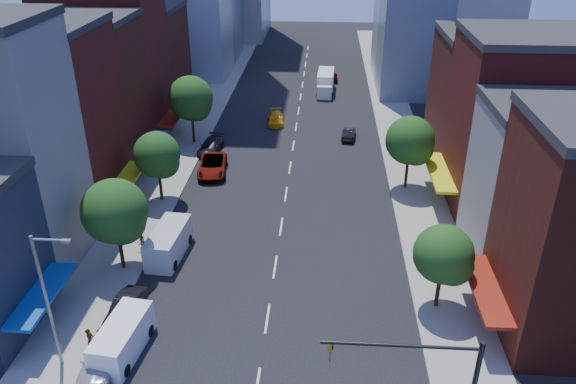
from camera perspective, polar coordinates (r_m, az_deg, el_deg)
name	(u,v)px	position (r m, az deg, el deg)	size (l,w,h in m)	color
sidewalk_left	(193,130)	(69.90, -9.61, 6.26)	(5.00, 120.00, 0.15)	gray
sidewalk_right	(399,135)	(68.69, 11.26, 5.72)	(5.00, 120.00, 0.15)	gray
bldg_left_2	(39,123)	(52.96, -23.97, 6.41)	(12.00, 9.00, 16.00)	#5A1815
bldg_left_3	(79,98)	(60.33, -20.44, 8.96)	(12.00, 8.00, 15.00)	#4E1A13
bldg_left_4	(108,66)	(67.59, -17.84, 12.13)	(12.00, 9.00, 17.00)	#5A1815
bldg_left_5	(136,62)	(76.71, -15.19, 12.66)	(12.00, 10.00, 13.00)	#4E1A13
bldg_right_1	(559,188)	(46.29, 25.82, 0.38)	(12.00, 8.00, 12.00)	#BCB6AD
bldg_right_2	(526,126)	(53.48, 22.99, 6.22)	(12.00, 10.00, 15.00)	#5A1815
bldg_right_3	(494,100)	(62.79, 20.20, 8.72)	(12.00, 10.00, 13.00)	#4E1A13
streetlight	(48,295)	(34.81, -23.17, -9.56)	(2.25, 0.25, 9.00)	slate
tree_left_near	(117,214)	(42.38, -17.00, -2.14)	(4.80, 4.80, 7.30)	black
tree_left_mid	(158,157)	(51.82, -13.02, 3.53)	(4.20, 4.20, 6.65)	black
tree_left_far	(192,100)	(64.20, -9.74, 9.19)	(5.00, 5.00, 7.75)	black
tree_right_near	(446,257)	(38.47, 15.73, -6.38)	(4.00, 4.00, 6.20)	black
tree_right_far	(412,143)	(53.87, 12.44, 4.93)	(4.60, 4.60, 7.20)	black
parked_car_front	(100,357)	(36.57, -18.56, -15.63)	(1.93, 4.80, 1.63)	#B3B2B7
parked_car_second	(126,308)	(39.89, -16.18, -11.27)	(1.51, 4.32, 1.42)	black
parked_car_third	(213,166)	(58.02, -7.68, 2.67)	(2.75, 5.96, 1.66)	#999999
parked_car_rear	(211,146)	(63.13, -7.86, 4.65)	(1.99, 4.90, 1.42)	black
cargo_van_near	(121,340)	(36.90, -16.57, -14.25)	(2.67, 5.38, 2.20)	white
cargo_van_far	(168,244)	(44.98, -12.10, -5.15)	(2.64, 5.66, 2.34)	silver
taxi	(276,118)	(71.02, -1.26, 7.50)	(1.87, 4.60, 1.33)	#FAAC0D
traffic_car_oncoming	(349,133)	(66.67, 6.19, 5.95)	(1.35, 3.87, 1.27)	black
traffic_car_far	(333,76)	(89.20, 4.55, 11.62)	(1.54, 3.84, 1.31)	#999999
box_truck	(325,83)	(83.04, 3.82, 10.98)	(2.51, 7.47, 2.98)	white
pedestrian_near	(90,340)	(37.58, -19.43, -14.03)	(0.63, 0.41, 1.73)	#999999
pedestrian_far	(141,242)	(45.89, -14.73, -4.97)	(0.85, 0.66, 1.75)	#999999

